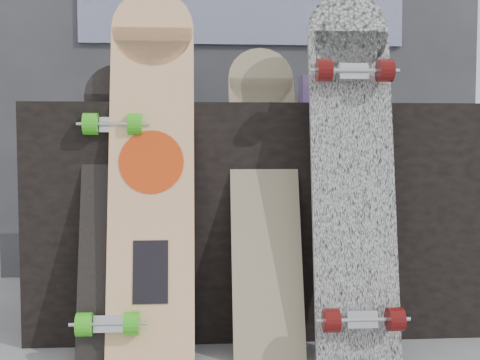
{
  "coord_description": "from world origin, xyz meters",
  "views": [
    {
      "loc": [
        -0.23,
        -1.76,
        0.67
      ],
      "look_at": [
        -0.09,
        0.2,
        0.55
      ],
      "focal_mm": 45.0,
      "sensor_mm": 36.0,
      "label": 1
    }
  ],
  "objects": [
    {
      "name": "skateboard_dark",
      "position": [
        -0.49,
        0.16,
        0.48
      ],
      "size": [
        0.21,
        0.33,
        0.93
      ],
      "rotation": [
        -0.27,
        0.0,
        0.0
      ],
      "color": "black",
      "rests_on": "ground"
    },
    {
      "name": "merch_box_small",
      "position": [
        0.24,
        0.53,
        0.86
      ],
      "size": [
        0.14,
        0.14,
        0.12
      ],
      "primitive_type": "cube",
      "color": "#4E3874",
      "rests_on": "vendor_table"
    },
    {
      "name": "longboard_geisha",
      "position": [
        -0.37,
        0.16,
        0.62
      ],
      "size": [
        0.27,
        0.29,
        1.18
      ],
      "rotation": [
        -0.23,
        0.0,
        0.0
      ],
      "color": "beige",
      "rests_on": "ground"
    },
    {
      "name": "longboard_cascadia",
      "position": [
        0.25,
        0.06,
        0.6
      ],
      "size": [
        0.26,
        0.29,
        1.15
      ],
      "rotation": [
        -0.18,
        0.0,
        0.0
      ],
      "color": "white",
      "rests_on": "ground"
    },
    {
      "name": "booth",
      "position": [
        0.0,
        1.35,
        1.1
      ],
      "size": [
        2.4,
        0.22,
        2.2
      ],
      "color": "#35353A",
      "rests_on": "ground"
    },
    {
      "name": "vendor_table",
      "position": [
        0.0,
        0.5,
        0.4
      ],
      "size": [
        1.6,
        0.6,
        0.8
      ],
      "primitive_type": "cube",
      "color": "black",
      "rests_on": "ground"
    },
    {
      "name": "merch_box_purple",
      "position": [
        -0.53,
        0.54,
        0.85
      ],
      "size": [
        0.18,
        0.12,
        0.1
      ],
      "primitive_type": "cube",
      "color": "#4E3874",
      "rests_on": "vendor_table"
    },
    {
      "name": "merch_box_flat",
      "position": [
        0.16,
        0.63,
        0.83
      ],
      "size": [
        0.22,
        0.1,
        0.06
      ],
      "primitive_type": "cube",
      "color": "#D1B78C",
      "rests_on": "vendor_table"
    },
    {
      "name": "longboard_celtic",
      "position": [
        -0.01,
        0.19,
        0.53
      ],
      "size": [
        0.22,
        0.33,
        1.0
      ],
      "rotation": [
        -0.31,
        0.0,
        0.0
      ],
      "color": "beige",
      "rests_on": "ground"
    }
  ]
}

